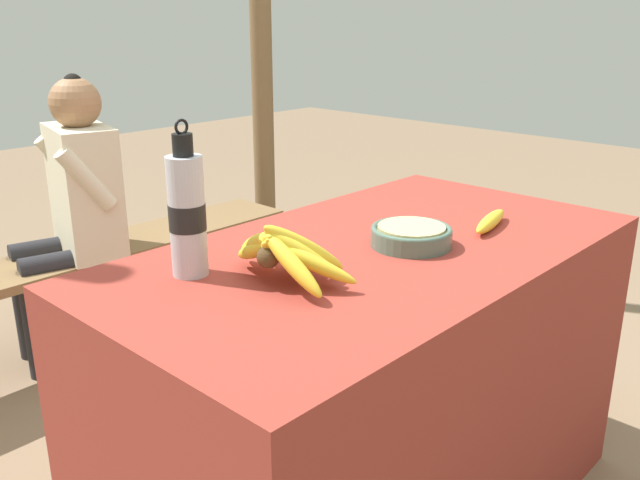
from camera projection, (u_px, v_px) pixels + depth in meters
market_counter at (372, 390)px, 1.75m from camera, size 1.38×0.75×0.78m
banana_bunch_ripe at (284, 251)px, 1.39m from camera, size 0.20×0.34×0.15m
serving_bowl at (411, 235)px, 1.62m from camera, size 0.19×0.19×0.05m
water_bottle at (187, 214)px, 1.41m from camera, size 0.08×0.08×0.33m
loose_banana_front at (491, 221)px, 1.76m from camera, size 0.21×0.08×0.04m
wooden_bench at (90, 265)px, 2.70m from camera, size 1.85×0.32×0.42m
seated_vendor at (74, 201)px, 2.57m from camera, size 0.45×0.42×1.11m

